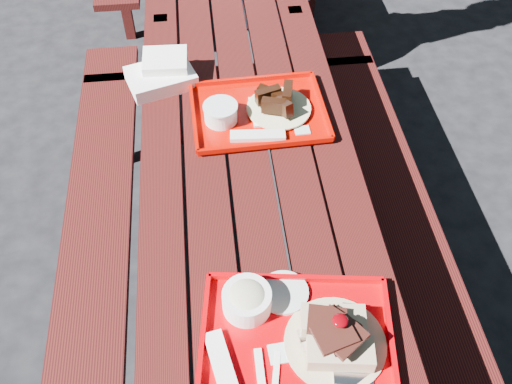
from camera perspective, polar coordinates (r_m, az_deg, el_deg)
ground at (r=2.51m, az=-0.38°, el=-9.64°), size 60.00×60.00×0.00m
picnic_table_near at (r=2.05m, az=-0.46°, el=-1.56°), size 1.41×2.40×0.75m
near_tray at (r=1.54m, az=4.10°, el=-13.55°), size 0.55×0.46×0.16m
far_tray at (r=2.09m, az=0.06°, el=8.04°), size 0.50×0.39×0.08m
white_cloth at (r=2.26m, az=-9.36°, el=11.66°), size 0.29×0.24×0.10m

